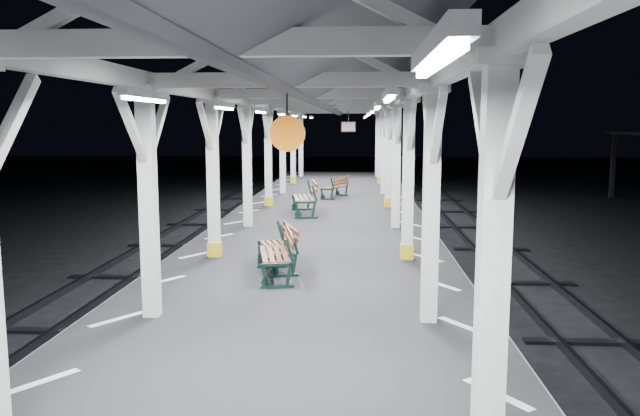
# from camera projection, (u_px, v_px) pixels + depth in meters

# --- Properties ---
(ground) EXTENTS (120.00, 120.00, 0.00)m
(ground) POSITION_uv_depth(u_px,v_px,m) (301.00, 338.00, 11.10)
(ground) COLOR black
(ground) RESTS_ON ground
(platform) EXTENTS (6.00, 50.00, 1.00)m
(platform) POSITION_uv_depth(u_px,v_px,m) (301.00, 311.00, 11.04)
(platform) COLOR black
(platform) RESTS_ON ground
(hazard_stripes_left) EXTENTS (1.00, 48.00, 0.01)m
(hazard_stripes_left) POSITION_uv_depth(u_px,v_px,m) (164.00, 281.00, 11.11)
(hazard_stripes_left) COLOR silver
(hazard_stripes_left) RESTS_ON platform
(hazard_stripes_right) EXTENTS (1.00, 48.00, 0.01)m
(hazard_stripes_right) POSITION_uv_depth(u_px,v_px,m) (441.00, 285.00, 10.82)
(hazard_stripes_right) COLOR silver
(hazard_stripes_right) RESTS_ON platform
(track_left) EXTENTS (2.20, 60.00, 0.16)m
(track_left) POSITION_uv_depth(u_px,v_px,m) (29.00, 328.00, 11.39)
(track_left) COLOR #2D2D33
(track_left) RESTS_ON ground
(track_right) EXTENTS (2.20, 60.00, 0.16)m
(track_right) POSITION_uv_depth(u_px,v_px,m) (589.00, 339.00, 10.79)
(track_right) COLOR #2D2D33
(track_right) RESTS_ON ground
(canopy) EXTENTS (5.40, 49.00, 4.65)m
(canopy) POSITION_uv_depth(u_px,v_px,m) (300.00, 77.00, 10.47)
(canopy) COLOR silver
(canopy) RESTS_ON platform
(bench_near) EXTENTS (0.88, 1.68, 0.86)m
(bench_near) POSITION_uv_depth(u_px,v_px,m) (280.00, 253.00, 11.31)
(bench_near) COLOR #142F27
(bench_near) RESTS_ON platform
(bench_mid) EXTENTS (0.99, 1.62, 0.83)m
(bench_mid) POSITION_uv_depth(u_px,v_px,m) (281.00, 246.00, 12.05)
(bench_mid) COLOR #142F27
(bench_mid) RESTS_ON platform
(bench_far) EXTENTS (0.98, 1.96, 1.01)m
(bench_far) POSITION_uv_depth(u_px,v_px,m) (307.00, 197.00, 19.14)
(bench_far) COLOR #142F27
(bench_far) RESTS_ON platform
(bench_extra) EXTENTS (1.03, 1.62, 0.82)m
(bench_extra) POSITION_uv_depth(u_px,v_px,m) (337.00, 186.00, 23.34)
(bench_extra) COLOR #142F27
(bench_extra) RESTS_ON platform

